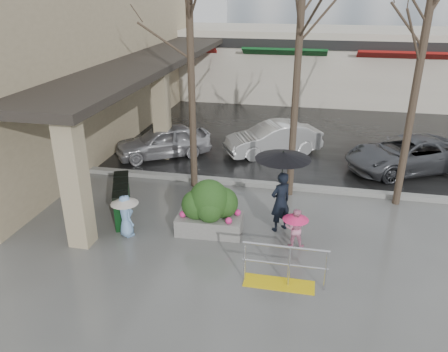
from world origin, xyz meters
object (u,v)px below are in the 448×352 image
(news_boxes, at_px, (122,200))
(handrail, at_px, (282,271))
(tree_west, at_px, (190,28))
(tree_midwest, at_px, (300,25))
(car_c, at_px, (408,154))
(car_b, at_px, (273,139))
(woman, at_px, (282,181))
(planter, at_px, (210,208))
(tree_mideast, at_px, (424,41))
(car_a, at_px, (163,141))
(child_blue, at_px, (125,212))
(child_pink, at_px, (295,225))

(news_boxes, bearing_deg, handrail, -48.42)
(tree_west, bearing_deg, tree_midwest, 0.00)
(car_c, bearing_deg, tree_west, -94.78)
(car_c, bearing_deg, car_b, -125.41)
(woman, xyz_separation_m, car_c, (4.16, 5.25, -0.86))
(planter, bearing_deg, news_boxes, 172.35)
(tree_mideast, distance_m, woman, 5.35)
(news_boxes, height_order, car_a, car_a)
(handrail, bearing_deg, tree_midwest, 91.91)
(car_c, bearing_deg, woman, -65.01)
(child_blue, distance_m, car_c, 10.37)
(car_a, xyz_separation_m, car_c, (9.18, 0.43, 0.00))
(handrail, bearing_deg, planter, 137.76)
(woman, distance_m, news_boxes, 4.65)
(tree_west, xyz_separation_m, tree_mideast, (6.50, 0.00, -0.22))
(tree_west, relative_size, tree_midwest, 0.97)
(woman, xyz_separation_m, planter, (-1.85, -0.51, -0.75))
(car_a, xyz_separation_m, car_b, (4.21, 1.20, 0.00))
(planter, bearing_deg, child_pink, -6.67)
(car_c, bearing_deg, handrail, -53.36)
(child_blue, xyz_separation_m, car_b, (3.19, 7.16, -0.09))
(tree_mideast, xyz_separation_m, car_a, (-8.44, 2.47, -4.23))
(child_pink, height_order, car_c, car_c)
(woman, xyz_separation_m, news_boxes, (-4.55, -0.15, -0.96))
(tree_west, height_order, car_b, tree_west)
(car_a, distance_m, car_b, 4.37)
(child_pink, distance_m, car_b, 6.92)
(child_blue, relative_size, car_b, 0.31)
(handrail, xyz_separation_m, tree_west, (-3.36, 4.80, 4.71))
(tree_midwest, bearing_deg, tree_mideast, -0.00)
(woman, xyz_separation_m, car_a, (-5.01, 4.83, -0.86))
(tree_west, xyz_separation_m, car_a, (-1.94, 2.47, -4.45))
(tree_west, height_order, news_boxes, tree_west)
(woman, height_order, news_boxes, woman)
(tree_mideast, relative_size, car_b, 1.70)
(tree_mideast, distance_m, child_pink, 6.05)
(child_pink, distance_m, car_a, 7.83)
(handrail, relative_size, planter, 1.05)
(woman, distance_m, car_a, 7.01)
(tree_midwest, xyz_separation_m, tree_mideast, (3.30, -0.00, -0.37))
(planter, xyz_separation_m, car_a, (-3.17, 5.34, -0.11))
(tree_midwest, xyz_separation_m, car_c, (4.04, 2.90, -4.60))
(child_pink, relative_size, child_blue, 0.91)
(car_a, bearing_deg, child_pink, 12.90)
(handrail, distance_m, tree_midwest, 6.83)
(planter, bearing_deg, car_c, 43.80)
(tree_mideast, relative_size, car_a, 1.76)
(tree_west, distance_m, news_boxes, 5.40)
(child_blue, bearing_deg, tree_midwest, -96.82)
(tree_midwest, height_order, car_b, tree_midwest)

